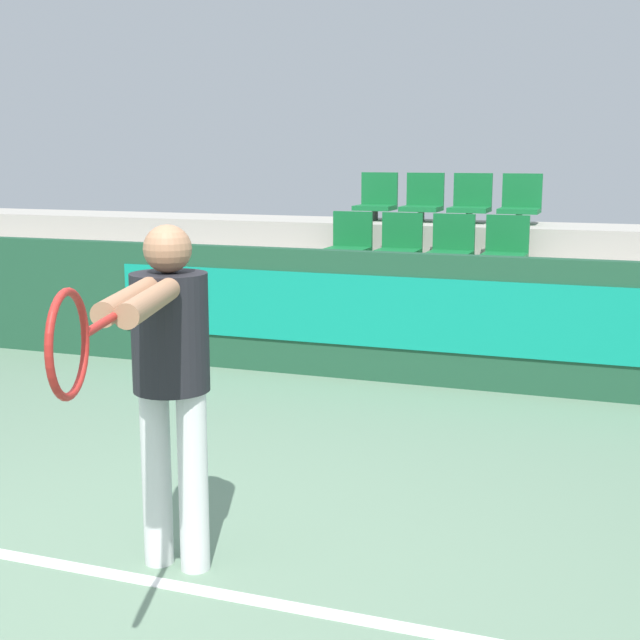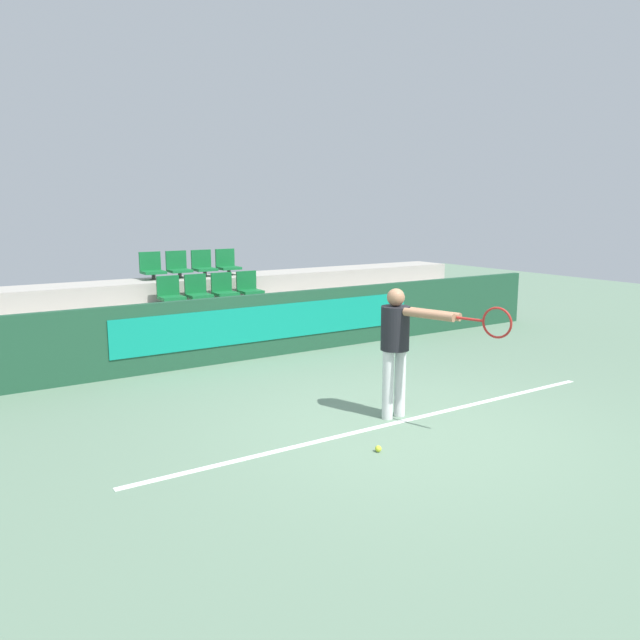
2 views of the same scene
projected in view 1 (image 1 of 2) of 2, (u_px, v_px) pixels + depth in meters
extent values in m
plane|color=slate|center=(116.00, 598.00, 3.67)|extent=(30.00, 30.00, 0.00)
cube|color=white|center=(139.00, 579.00, 3.83)|extent=(6.34, 0.08, 0.01)
cube|color=#1E4C33|center=(378.00, 317.00, 7.11)|extent=(12.64, 0.12, 1.04)
cube|color=#0F937A|center=(428.00, 315.00, 6.89)|extent=(5.40, 0.02, 0.57)
cube|color=#ADA89E|center=(395.00, 344.00, 7.68)|extent=(12.24, 0.94, 0.36)
cube|color=#ADA89E|center=(421.00, 306.00, 8.52)|extent=(12.24, 0.94, 0.73)
cube|color=#ADA89E|center=(442.00, 275.00, 9.36)|extent=(12.24, 0.94, 1.09)
cylinder|color=#333333|center=(314.00, 311.00, 7.93)|extent=(0.07, 0.07, 0.11)
cube|color=#146B33|center=(314.00, 302.00, 7.92)|extent=(0.40, 0.39, 0.05)
cube|color=#146B33|center=(321.00, 277.00, 8.04)|extent=(0.40, 0.04, 0.34)
cylinder|color=#333333|center=(369.00, 314.00, 7.77)|extent=(0.07, 0.07, 0.11)
cube|color=#146B33|center=(369.00, 305.00, 7.75)|extent=(0.40, 0.39, 0.05)
cube|color=#146B33|center=(375.00, 280.00, 7.87)|extent=(0.40, 0.04, 0.34)
cylinder|color=#333333|center=(426.00, 318.00, 7.60)|extent=(0.07, 0.07, 0.11)
cube|color=#146B33|center=(426.00, 308.00, 7.58)|extent=(0.40, 0.39, 0.05)
cube|color=#146B33|center=(431.00, 283.00, 7.70)|extent=(0.40, 0.04, 0.34)
cylinder|color=#333333|center=(485.00, 322.00, 7.43)|extent=(0.07, 0.07, 0.11)
cube|color=#146B33|center=(486.00, 312.00, 7.41)|extent=(0.40, 0.39, 0.05)
cube|color=#146B33|center=(490.00, 286.00, 7.53)|extent=(0.40, 0.04, 0.34)
cylinder|color=#333333|center=(347.00, 259.00, 8.74)|extent=(0.07, 0.07, 0.11)
cube|color=#146B33|center=(347.00, 250.00, 8.73)|extent=(0.40, 0.39, 0.05)
cube|color=#146B33|center=(353.00, 229.00, 8.85)|extent=(0.40, 0.04, 0.34)
cylinder|color=#333333|center=(397.00, 261.00, 8.57)|extent=(0.07, 0.07, 0.11)
cube|color=#146B33|center=(397.00, 252.00, 8.56)|extent=(0.40, 0.39, 0.05)
cube|color=#146B33|center=(402.00, 230.00, 8.68)|extent=(0.40, 0.04, 0.34)
cylinder|color=#333333|center=(449.00, 263.00, 8.40)|extent=(0.07, 0.07, 0.11)
cube|color=#146B33|center=(450.00, 254.00, 8.39)|extent=(0.40, 0.39, 0.05)
cube|color=#146B33|center=(454.00, 232.00, 8.51)|extent=(0.40, 0.04, 0.34)
cylinder|color=#333333|center=(504.00, 265.00, 8.23)|extent=(0.07, 0.07, 0.11)
cube|color=#146B33|center=(504.00, 256.00, 8.22)|extent=(0.40, 0.39, 0.05)
cube|color=#146B33|center=(508.00, 233.00, 8.34)|extent=(0.40, 0.04, 0.34)
cylinder|color=#333333|center=(375.00, 215.00, 9.55)|extent=(0.07, 0.07, 0.11)
cube|color=#146B33|center=(375.00, 208.00, 9.53)|extent=(0.40, 0.39, 0.05)
cube|color=#146B33|center=(380.00, 188.00, 9.65)|extent=(0.40, 0.04, 0.34)
cylinder|color=#333333|center=(421.00, 216.00, 9.38)|extent=(0.07, 0.07, 0.11)
cube|color=#146B33|center=(421.00, 209.00, 9.36)|extent=(0.40, 0.39, 0.05)
cube|color=#146B33|center=(425.00, 189.00, 9.48)|extent=(0.40, 0.04, 0.34)
cylinder|color=#333333|center=(469.00, 218.00, 9.21)|extent=(0.07, 0.07, 0.11)
cube|color=#146B33|center=(469.00, 210.00, 9.19)|extent=(0.40, 0.39, 0.05)
cube|color=#146B33|center=(473.00, 190.00, 9.31)|extent=(0.40, 0.04, 0.34)
cylinder|color=#333333|center=(519.00, 219.00, 9.04)|extent=(0.07, 0.07, 0.11)
cube|color=#146B33|center=(519.00, 211.00, 9.02)|extent=(0.40, 0.39, 0.05)
cube|color=#146B33|center=(522.00, 190.00, 9.14)|extent=(0.40, 0.04, 0.34)
cylinder|color=silver|center=(157.00, 477.00, 3.92)|extent=(0.13, 0.13, 0.81)
cylinder|color=silver|center=(193.00, 482.00, 3.86)|extent=(0.13, 0.13, 0.81)
cylinder|color=black|center=(170.00, 332.00, 3.77)|extent=(0.33, 0.33, 0.51)
sphere|color=#9E7051|center=(168.00, 249.00, 3.70)|extent=(0.20, 0.20, 0.20)
cylinder|color=#9E7051|center=(128.00, 300.00, 3.28)|extent=(0.26, 0.61, 0.09)
cylinder|color=#9E7051|center=(150.00, 302.00, 3.25)|extent=(0.26, 0.61, 0.09)
cylinder|color=#AD231E|center=(101.00, 324.00, 2.82)|extent=(0.11, 0.30, 0.03)
torus|color=#AD231E|center=(68.00, 344.00, 2.52)|extent=(0.11, 0.32, 0.32)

